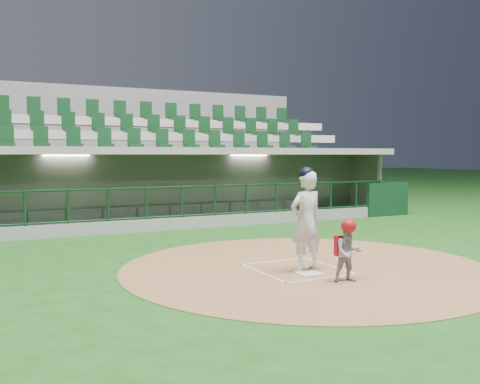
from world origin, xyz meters
The scene contains 8 objects.
ground centered at (0.00, 0.00, 0.00)m, with size 120.00×120.00×0.00m, color #174814.
dirt_circle centered at (0.30, -0.20, 0.01)m, with size 7.20×7.20×0.01m, color brown.
home_plate centered at (0.00, -0.70, 0.02)m, with size 0.43×0.43×0.02m, color silver.
batter_box_chalk centered at (0.00, -0.30, 0.02)m, with size 1.55×1.80×0.01m.
dugout_structure centered at (0.09, 7.82, 0.97)m, with size 16.40×3.70×3.00m.
seating_deck centered at (0.00, 10.91, 1.42)m, with size 17.00×6.72×5.15m.
batter centered at (0.08, -0.48, 0.98)m, with size 0.90×0.90×1.96m.
catcher centered at (0.26, -1.50, 0.56)m, with size 0.59×0.52×1.09m.
Camera 1 is at (-5.45, -8.77, 2.19)m, focal length 40.00 mm.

